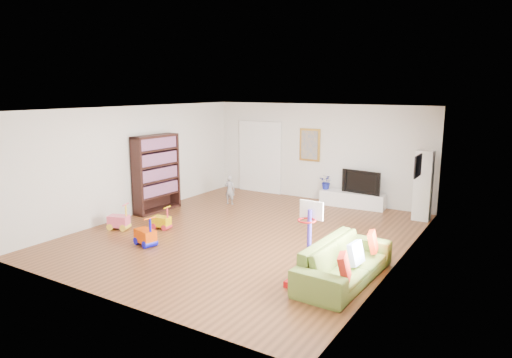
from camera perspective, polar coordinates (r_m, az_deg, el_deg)
The scene contains 25 objects.
floor at distance 10.02m, azimuth -1.21°, elevation -6.85°, with size 6.50×7.50×0.00m, color brown.
ceiling at distance 9.53m, azimuth -1.28°, elevation 8.77°, with size 6.50×7.50×0.00m, color white.
wall_back at distance 12.96m, azimuth 7.80°, elevation 3.32°, with size 6.50×0.00×2.70m, color silver.
wall_front at distance 6.92m, azimuth -18.38°, elevation -4.06°, with size 6.50×0.00×2.70m, color white.
wall_left at distance 11.75m, azimuth -14.69°, elevation 2.25°, with size 0.00×7.50×2.70m, color silver.
wall_right at distance 8.41m, azimuth 17.71°, elevation -1.37°, with size 0.00×7.50×2.70m, color silver.
navy_accent at distance 9.68m, azimuth 19.83°, elevation 3.10°, with size 0.01×3.20×1.70m, color black.
olive_wainscot at distance 9.94m, azimuth 19.32°, elevation -4.62°, with size 0.01×3.20×1.00m, color brown.
doorway at distance 13.83m, azimuth 0.49°, elevation 2.66°, with size 1.45×0.06×2.10m, color white.
painting_back at distance 13.00m, azimuth 6.75°, elevation 4.26°, with size 0.62×0.06×0.92m, color gold.
artwork_right at distance 9.93m, azimuth 19.60°, elevation 1.55°, with size 0.04×0.56×0.46m, color #7F3F8C.
media_console at distance 12.46m, azimuth 11.96°, elevation -2.53°, with size 1.71×0.43×0.40m, color white.
tall_cabinet at distance 11.59m, azimuth 20.18°, elevation -0.74°, with size 0.39×0.39×1.69m, color white.
bookshelf at distance 11.91m, azimuth -12.34°, elevation 0.69°, with size 0.35×1.34×1.97m, color black.
sofa at distance 7.72m, azimuth 11.02°, elevation -10.10°, with size 2.22×0.87×0.65m, color olive.
basketball_hoop at distance 7.34m, azimuth 6.12°, elevation -8.15°, with size 0.47×0.57×1.36m, color #AD0E11.
ride_on_yellow at distance 10.50m, azimuth -11.74°, elevation -4.73°, with size 0.40×0.24×0.53m, color #E1B301.
ride_on_orange at distance 9.48m, azimuth -13.69°, elevation -6.29°, with size 0.46×0.28×0.61m, color #D84200.
ride_on_pink at distance 10.69m, azimuth -16.82°, elevation -4.51°, with size 0.45×0.28×0.60m, color #EE5677.
child at distance 12.45m, azimuth -3.31°, elevation -1.36°, with size 0.29×0.19×0.80m, color gray.
tv at distance 12.32m, azimuth 13.18°, elevation -0.31°, with size 1.07×0.14×0.62m, color black.
vase_plant at distance 12.62m, azimuth 8.81°, elevation -0.36°, with size 0.37×0.32×0.41m, color navy.
pillow_left at distance 6.99m, azimuth 10.99°, elevation -10.77°, with size 0.10×0.38×0.38m, color #AA2114.
pillow_center at distance 7.58m, azimuth 12.39°, elevation -9.04°, with size 0.10×0.36×0.36m, color white.
pillow_right at distance 8.19m, azimuth 14.41°, elevation -7.60°, with size 0.09×0.35×0.35m, color #B7290E.
Camera 1 is at (5.17, -8.00, 3.10)m, focal length 32.00 mm.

